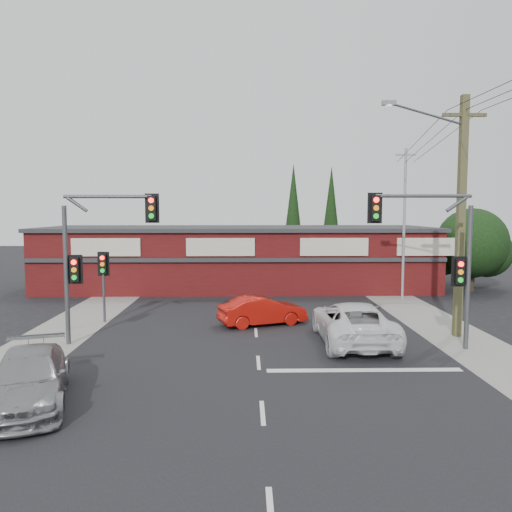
{
  "coord_description": "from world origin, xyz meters",
  "views": [
    {
      "loc": [
        -0.42,
        -17.58,
        5.26
      ],
      "look_at": [
        -0.02,
        3.0,
        3.43
      ],
      "focal_mm": 35.0,
      "sensor_mm": 36.0,
      "label": 1
    }
  ],
  "objects_px": {
    "white_suv": "(353,322)",
    "shop_building": "(238,257)",
    "utility_pole": "(458,208)",
    "red_sedan": "(262,311)",
    "silver_suv": "(28,379)"
  },
  "relations": [
    {
      "from": "white_suv",
      "to": "shop_building",
      "type": "height_order",
      "value": "shop_building"
    },
    {
      "from": "white_suv",
      "to": "shop_building",
      "type": "bearing_deg",
      "value": -71.67
    },
    {
      "from": "shop_building",
      "to": "utility_pole",
      "type": "bearing_deg",
      "value": -56.24
    },
    {
      "from": "utility_pole",
      "to": "white_suv",
      "type": "bearing_deg",
      "value": -168.53
    },
    {
      "from": "red_sedan",
      "to": "shop_building",
      "type": "distance_m",
      "value": 11.87
    },
    {
      "from": "shop_building",
      "to": "utility_pole",
      "type": "xyz_separation_m",
      "value": [
        9.36,
        -14.0,
        3.26
      ]
    },
    {
      "from": "shop_building",
      "to": "utility_pole",
      "type": "height_order",
      "value": "utility_pole"
    },
    {
      "from": "utility_pole",
      "to": "shop_building",
      "type": "bearing_deg",
      "value": 123.76
    },
    {
      "from": "utility_pole",
      "to": "silver_suv",
      "type": "bearing_deg",
      "value": -153.99
    },
    {
      "from": "white_suv",
      "to": "utility_pole",
      "type": "height_order",
      "value": "utility_pole"
    },
    {
      "from": "white_suv",
      "to": "utility_pole",
      "type": "relative_size",
      "value": 0.59
    },
    {
      "from": "silver_suv",
      "to": "red_sedan",
      "type": "height_order",
      "value": "silver_suv"
    },
    {
      "from": "silver_suv",
      "to": "shop_building",
      "type": "height_order",
      "value": "shop_building"
    },
    {
      "from": "silver_suv",
      "to": "white_suv",
      "type": "bearing_deg",
      "value": 14.43
    },
    {
      "from": "red_sedan",
      "to": "utility_pole",
      "type": "distance_m",
      "value": 9.6
    }
  ]
}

